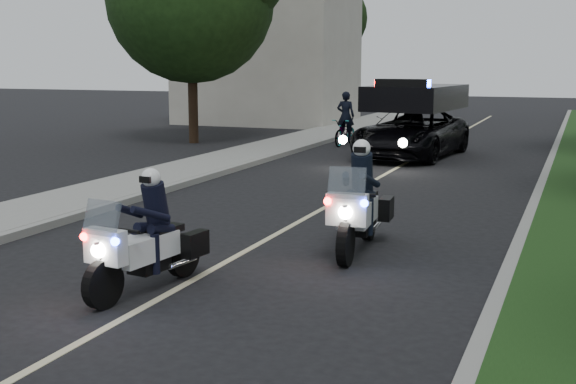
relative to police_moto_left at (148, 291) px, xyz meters
name	(u,v)px	position (x,y,z in m)	size (l,w,h in m)	color
ground	(182,287)	(0.33, 0.33, 0.00)	(120.00, 120.00, 0.00)	black
curb_right	(541,187)	(4.43, 10.33, 0.07)	(0.20, 60.00, 0.15)	gray
grass_verge	(572,189)	(5.13, 10.33, 0.08)	(1.20, 60.00, 0.16)	#193814
curb_left	(234,169)	(-3.77, 10.33, 0.07)	(0.20, 60.00, 0.15)	gray
sidewalk_left	(200,167)	(-4.87, 10.33, 0.08)	(2.00, 60.00, 0.16)	gray
building_far	(268,53)	(-9.67, 26.33, 3.50)	(8.00, 6.00, 7.00)	#A8A396
lane_marking	(375,180)	(0.33, 10.33, 0.00)	(0.12, 50.00, 0.01)	#BFB78C
police_moto_left	(148,291)	(0.00, 0.00, 0.00)	(0.68, 1.95, 1.66)	silver
police_moto_right	(358,251)	(2.02, 3.07, 0.00)	(0.75, 2.14, 1.82)	silver
police_suv	(411,157)	(0.14, 15.36, 0.00)	(2.57, 5.56, 2.70)	black
bicycle	(345,145)	(-2.85, 17.76, 0.00)	(0.65, 1.86, 0.97)	black
cyclist	(345,145)	(-2.85, 17.76, 0.00)	(0.64, 0.43, 1.78)	black
tree_left_near	(194,143)	(-8.48, 16.46, 0.00)	(6.23, 6.23, 10.39)	#193712
tree_left_far	(311,118)	(-8.78, 30.16, 0.00)	(5.20, 5.20, 8.67)	black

